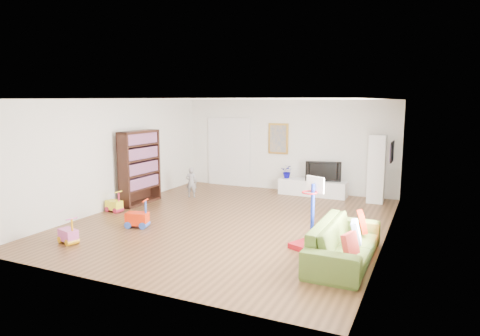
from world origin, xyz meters
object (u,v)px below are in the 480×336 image
at_px(media_console, 313,188).
at_px(sofa, 344,242).
at_px(bookshelf, 140,168).
at_px(basketball_hoop, 307,213).

xyz_separation_m(media_console, sofa, (1.80, -4.72, 0.11)).
relative_size(media_console, bookshelf, 1.01).
bearing_deg(bookshelf, sofa, -17.20).
distance_m(media_console, sofa, 5.05).
height_order(sofa, basketball_hoop, basketball_hoop).
bearing_deg(bookshelf, basketball_hoop, -16.02).
distance_m(sofa, basketball_hoop, 0.90).
bearing_deg(media_console, basketball_hoop, -75.42).
distance_m(bookshelf, basketball_hoop, 5.17).
height_order(media_console, bookshelf, bookshelf).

